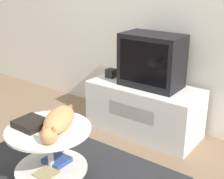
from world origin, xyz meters
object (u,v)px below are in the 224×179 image
object	(u,v)px
tv	(152,61)
cat	(58,121)
dvd_box	(31,123)
speaker	(111,73)

from	to	relation	value
tv	cat	size ratio (longest dim) A/B	1.02
dvd_box	tv	bearing A→B (deg)	77.08
dvd_box	cat	size ratio (longest dim) A/B	0.38
tv	dvd_box	world-z (taller)	tv
tv	dvd_box	distance (m)	1.28
tv	cat	world-z (taller)	tv
cat	dvd_box	bearing A→B (deg)	-92.79
tv	cat	bearing A→B (deg)	-94.71
speaker	cat	size ratio (longest dim) A/B	0.16
speaker	tv	bearing A→B (deg)	2.72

